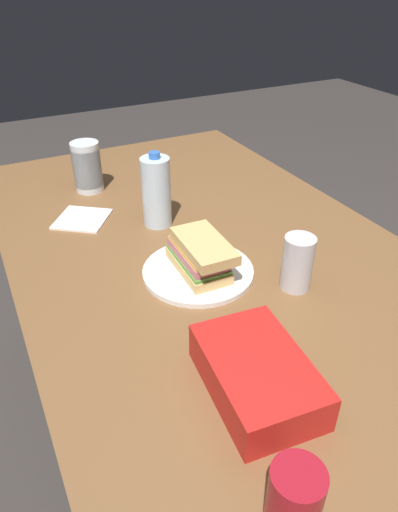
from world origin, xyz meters
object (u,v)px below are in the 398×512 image
(chip_bag, at_px, (257,375))
(soda_can_silver, at_px, (297,263))
(sandwich, at_px, (200,256))
(plastic_cup_stack, at_px, (87,167))
(water_bottle_tall, at_px, (156,192))
(soda_can_red, at_px, (293,504))
(dining_table, at_px, (224,295))
(paper_plate, at_px, (199,272))

(chip_bag, height_order, soda_can_silver, soda_can_silver)
(sandwich, distance_m, chip_bag, 0.34)
(plastic_cup_stack, bearing_deg, water_bottle_tall, 19.62)
(soda_can_silver, bearing_deg, water_bottle_tall, -158.40)
(soda_can_red, distance_m, plastic_cup_stack, 1.09)
(soda_can_red, relative_size, water_bottle_tall, 0.61)
(dining_table, height_order, water_bottle_tall, water_bottle_tall)
(water_bottle_tall, relative_size, plastic_cup_stack, 1.34)
(paper_plate, xyz_separation_m, sandwich, (0.00, 0.00, 0.05))
(water_bottle_tall, bearing_deg, sandwich, -1.68)
(sandwich, relative_size, chip_bag, 0.81)
(sandwich, distance_m, soda_can_red, 0.56)
(water_bottle_tall, distance_m, plastic_cup_stack, 0.31)
(soda_can_red, bearing_deg, dining_table, 157.87)
(paper_plate, bearing_deg, dining_table, 93.76)
(plastic_cup_stack, bearing_deg, dining_table, 16.82)
(sandwich, height_order, water_bottle_tall, water_bottle_tall)
(water_bottle_tall, bearing_deg, soda_can_red, -11.32)
(chip_bag, bearing_deg, water_bottle_tall, -1.20)
(sandwich, height_order, soda_can_silver, soda_can_silver)
(soda_can_red, xyz_separation_m, soda_can_silver, (-0.41, 0.32, 0.00))
(sandwich, distance_m, soda_can_silver, 0.21)
(dining_table, relative_size, paper_plate, 6.98)
(chip_bag, relative_size, plastic_cup_stack, 1.54)
(paper_plate, height_order, sandwich, sandwich)
(chip_bag, bearing_deg, soda_can_red, 163.55)
(chip_bag, relative_size, soda_can_silver, 1.89)
(chip_bag, xyz_separation_m, water_bottle_tall, (-0.59, 0.07, 0.06))
(chip_bag, distance_m, water_bottle_tall, 0.60)
(soda_can_silver, bearing_deg, sandwich, -128.24)
(water_bottle_tall, xyz_separation_m, plastic_cup_stack, (-0.29, -0.10, -0.02))
(water_bottle_tall, relative_size, soda_can_silver, 1.63)
(chip_bag, distance_m, plastic_cup_stack, 0.89)
(soda_can_red, bearing_deg, sandwich, 164.14)
(sandwich, bearing_deg, plastic_cup_stack, -170.21)
(plastic_cup_stack, bearing_deg, sandwich, 9.79)
(soda_can_silver, bearing_deg, chip_bag, -48.79)
(soda_can_red, distance_m, chip_bag, 0.23)
(sandwich, xyz_separation_m, soda_can_silver, (0.13, 0.16, 0.01))
(sandwich, bearing_deg, soda_can_red, -15.86)
(dining_table, bearing_deg, soda_can_silver, 34.42)
(paper_plate, distance_m, plastic_cup_stack, 0.56)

